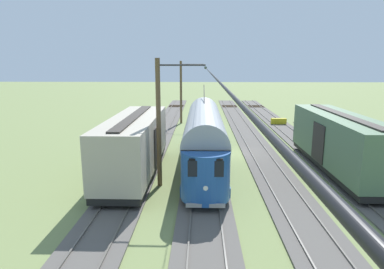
{
  "coord_description": "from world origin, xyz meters",
  "views": [
    {
      "loc": [
        2.53,
        27.01,
        7.34
      ],
      "look_at": [
        3.23,
        2.11,
        2.04
      ],
      "focal_mm": 31.3,
      "sensor_mm": 36.0,
      "label": 1
    }
  ],
  "objects_px": {
    "boxcar_far_siding": "(135,144)",
    "track_end_bumper": "(279,122)",
    "catenary_pole_mid_near": "(160,121)",
    "switch_stand": "(296,121)",
    "catenary_pole_foreground": "(182,91)",
    "boxcar_adjacent": "(340,141)",
    "vintage_streetcar": "(204,135)"
  },
  "relations": [
    {
      "from": "catenary_pole_foreground",
      "to": "vintage_streetcar",
      "type": "bearing_deg",
      "value": 98.63
    },
    {
      "from": "catenary_pole_mid_near",
      "to": "track_end_bumper",
      "type": "distance_m",
      "value": 24.48
    },
    {
      "from": "catenary_pole_foreground",
      "to": "track_end_bumper",
      "type": "relative_size",
      "value": 4.25
    },
    {
      "from": "boxcar_far_siding",
      "to": "track_end_bumper",
      "type": "height_order",
      "value": "boxcar_far_siding"
    },
    {
      "from": "catenary_pole_foreground",
      "to": "catenary_pole_mid_near",
      "type": "xyz_separation_m",
      "value": [
        0.0,
        21.89,
        0.0
      ]
    },
    {
      "from": "vintage_streetcar",
      "to": "boxcar_adjacent",
      "type": "distance_m",
      "value": 9.3
    },
    {
      "from": "catenary_pole_foreground",
      "to": "track_end_bumper",
      "type": "distance_m",
      "value": 12.44
    },
    {
      "from": "boxcar_far_siding",
      "to": "catenary_pole_mid_near",
      "type": "relative_size",
      "value": 1.5
    },
    {
      "from": "catenary_pole_mid_near",
      "to": "switch_stand",
      "type": "relative_size",
      "value": 6.2
    },
    {
      "from": "boxcar_far_siding",
      "to": "track_end_bumper",
      "type": "xyz_separation_m",
      "value": [
        -13.81,
        -19.3,
        -1.76
      ]
    },
    {
      "from": "catenary_pole_foreground",
      "to": "boxcar_adjacent",
      "type": "bearing_deg",
      "value": 122.12
    },
    {
      "from": "boxcar_far_siding",
      "to": "catenary_pole_mid_near",
      "type": "distance_m",
      "value": 3.21
    },
    {
      "from": "boxcar_adjacent",
      "to": "switch_stand",
      "type": "height_order",
      "value": "boxcar_adjacent"
    },
    {
      "from": "boxcar_far_siding",
      "to": "switch_stand",
      "type": "distance_m",
      "value": 23.78
    },
    {
      "from": "boxcar_adjacent",
      "to": "track_end_bumper",
      "type": "distance_m",
      "value": 18.22
    },
    {
      "from": "boxcar_far_siding",
      "to": "track_end_bumper",
      "type": "relative_size",
      "value": 6.38
    },
    {
      "from": "track_end_bumper",
      "to": "catenary_pole_mid_near",
      "type": "bearing_deg",
      "value": 60.61
    },
    {
      "from": "vintage_streetcar",
      "to": "boxcar_adjacent",
      "type": "relative_size",
      "value": 1.36
    },
    {
      "from": "switch_stand",
      "to": "track_end_bumper",
      "type": "height_order",
      "value": "switch_stand"
    },
    {
      "from": "boxcar_adjacent",
      "to": "boxcar_far_siding",
      "type": "distance_m",
      "value": 13.86
    },
    {
      "from": "vintage_streetcar",
      "to": "boxcar_far_siding",
      "type": "xyz_separation_m",
      "value": [
        4.6,
        2.48,
        -0.09
      ]
    },
    {
      "from": "catenary_pole_foreground",
      "to": "switch_stand",
      "type": "relative_size",
      "value": 6.2
    },
    {
      "from": "catenary_pole_foreground",
      "to": "switch_stand",
      "type": "xyz_separation_m",
      "value": [
        -13.58,
        2.13,
        -3.3
      ]
    },
    {
      "from": "boxcar_far_siding",
      "to": "boxcar_adjacent",
      "type": "bearing_deg",
      "value": -175.17
    },
    {
      "from": "boxcar_far_siding",
      "to": "track_end_bumper",
      "type": "distance_m",
      "value": 23.8
    },
    {
      "from": "catenary_pole_mid_near",
      "to": "switch_stand",
      "type": "height_order",
      "value": "catenary_pole_mid_near"
    },
    {
      "from": "vintage_streetcar",
      "to": "boxcar_adjacent",
      "type": "xyz_separation_m",
      "value": [
        -9.21,
        1.32,
        -0.09
      ]
    },
    {
      "from": "switch_stand",
      "to": "vintage_streetcar",
      "type": "bearing_deg",
      "value": 54.84
    },
    {
      "from": "boxcar_adjacent",
      "to": "track_end_bumper",
      "type": "bearing_deg",
      "value": -90.01
    },
    {
      "from": "track_end_bumper",
      "to": "boxcar_adjacent",
      "type": "bearing_deg",
      "value": 89.99
    },
    {
      "from": "boxcar_far_siding",
      "to": "catenary_pole_foreground",
      "type": "xyz_separation_m",
      "value": [
        -1.93,
        -20.09,
        1.83
      ]
    },
    {
      "from": "boxcar_adjacent",
      "to": "switch_stand",
      "type": "xyz_separation_m",
      "value": [
        -1.7,
        -16.8,
        -1.46
      ]
    }
  ]
}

